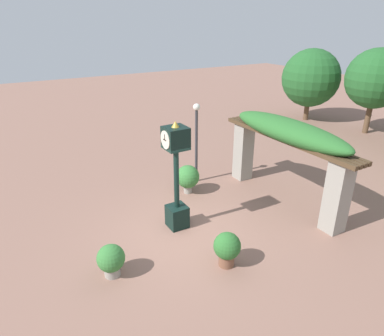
# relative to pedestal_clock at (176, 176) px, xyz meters

# --- Properties ---
(ground_plane) EXTENTS (60.00, 60.00, 0.00)m
(ground_plane) POSITION_rel_pedestal_clock_xyz_m (0.37, 0.04, -1.62)
(ground_plane) COLOR #8E6656
(pedestal_clock) EXTENTS (0.59, 0.64, 3.17)m
(pedestal_clock) POSITION_rel_pedestal_clock_xyz_m (0.00, 0.00, 0.00)
(pedestal_clock) COLOR black
(pedestal_clock) RESTS_ON ground
(pergola) EXTENTS (5.27, 1.14, 2.78)m
(pergola) POSITION_rel_pedestal_clock_xyz_m (0.37, 3.73, 0.47)
(pergola) COLOR gray
(pergola) RESTS_ON ground
(potted_plant_near_left) EXTENTS (0.80, 0.80, 1.01)m
(potted_plant_near_left) POSITION_rel_pedestal_clock_xyz_m (-1.67, 1.32, -1.03)
(potted_plant_near_left) COLOR gray
(potted_plant_near_left) RESTS_ON ground
(potted_plant_near_right) EXTENTS (0.66, 0.66, 0.82)m
(potted_plant_near_right) POSITION_rel_pedestal_clock_xyz_m (1.07, -2.32, -1.17)
(potted_plant_near_right) COLOR gray
(potted_plant_near_right) RESTS_ON ground
(potted_plant_far_left) EXTENTS (0.67, 0.67, 0.90)m
(potted_plant_far_left) POSITION_rel_pedestal_clock_xyz_m (2.15, 0.22, -1.11)
(potted_plant_far_left) COLOR brown
(potted_plant_far_left) RESTS_ON ground
(lamp_post) EXTENTS (0.24, 0.24, 2.94)m
(lamp_post) POSITION_rel_pedestal_clock_xyz_m (-2.32, 2.06, 0.23)
(lamp_post) COLOR #333338
(lamp_post) RESTS_ON ground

